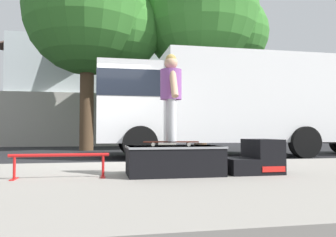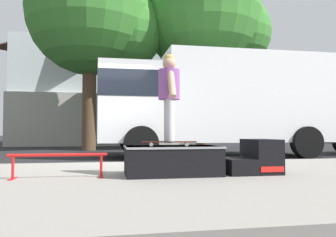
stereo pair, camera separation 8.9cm
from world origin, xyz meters
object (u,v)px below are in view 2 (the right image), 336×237
Objects in this scene: street_tree_neighbour at (209,21)px; box_truck at (213,101)px; skate_box at (172,159)px; street_tree_main at (97,17)px; skater_kid at (169,90)px; skateboard at (169,142)px; kicker_ramp at (253,159)px; grind_rail at (58,160)px.

box_truck is at bearing -105.93° from street_tree_neighbour.
skate_box is 0.17× the size of street_tree_main.
skate_box is 1.01m from skater_kid.
skateboard is 0.75m from skater_kid.
street_tree_neighbour reaches higher than kicker_ramp.
kicker_ramp is 1.00× the size of skateboard.
street_tree_neighbour is at bearing 74.07° from box_truck.
skater_kid is 0.15× the size of street_tree_main.
street_tree_neighbour is (1.21, 4.25, 3.97)m from box_truck.
box_truck is 0.82× the size of street_tree_neighbour.
box_truck is (2.32, 5.05, 1.11)m from skateboard.
kicker_ramp is 0.10× the size of street_tree_main.
street_tree_main is 4.82m from street_tree_neighbour.
grind_rail is at bearing -127.32° from box_truck.
skate_box is 0.26m from skateboard.
street_tree_neighbour reaches higher than skateboard.
skateboard is at bearing -136.66° from skate_box.
kicker_ramp is at bearing -103.51° from street_tree_neighbour.
skater_kid is at bearing -82.07° from street_tree_main.
skateboard is (-0.06, -0.05, 0.25)m from skate_box.
street_tree_neighbour reaches higher than street_tree_main.
kicker_ramp is at bearing -101.41° from box_truck.
skater_kid is (-1.31, -0.05, 1.02)m from kicker_ramp.
grind_rail is 0.15× the size of street_tree_neighbour.
box_truck is at bearing 65.36° from skateboard.
kicker_ramp is at bearing -0.02° from skate_box.
street_tree_main is at bearing 130.61° from box_truck.
grind_rail is 1.04× the size of skater_kid.
kicker_ramp is 10.87m from street_tree_main.
skate_box is 1.25m from kicker_ramp.
street_tree_main is (-2.60, 9.20, 5.17)m from kicker_ramp.
box_truck is 0.84× the size of street_tree_main.
skate_box is 1.05× the size of grind_rail.
street_tree_main is (-1.34, 9.20, 5.16)m from skate_box.
street_tree_main is 0.98× the size of street_tree_neighbour.
skater_kid is 10.23m from street_tree_main.
grind_rail is at bearing 179.36° from skateboard.
skate_box is 10.63m from street_tree_main.
skate_box is at bearing -114.34° from box_truck.
street_tree_main is (-3.60, 4.20, 3.80)m from box_truck.
skateboard reaches higher than grind_rail.
kicker_ramp is 1.34m from skateboard.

